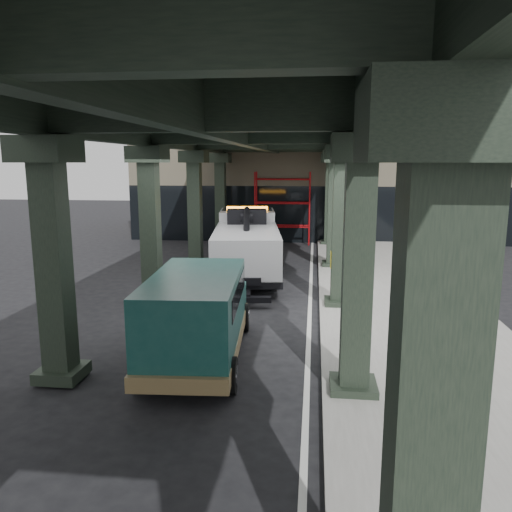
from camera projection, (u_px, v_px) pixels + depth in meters
The scene contains 8 objects.
ground at pixel (248, 326), 13.97m from camera, with size 90.00×90.00×0.00m, color black.
sidewalk at pixel (401, 308), 15.40m from camera, with size 5.00×40.00×0.15m, color gray.
lane_stripe at pixel (310, 307), 15.73m from camera, with size 0.12×38.00×0.01m, color silver.
viaduct at pixel (243, 130), 14.96m from camera, with size 7.40×32.00×6.40m.
building at pixel (319, 170), 32.53m from camera, with size 22.00×10.00×8.00m, color #C6B793.
scaffolding at pixel (283, 206), 27.88m from camera, with size 3.08×0.88×4.00m.
tow_truck at pixel (247, 242), 20.18m from camera, with size 3.33×8.62×2.76m.
towed_van at pixel (198, 314), 11.32m from camera, with size 2.35×5.25×2.08m.
Camera 1 is at (1.78, -13.26, 4.50)m, focal length 35.00 mm.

